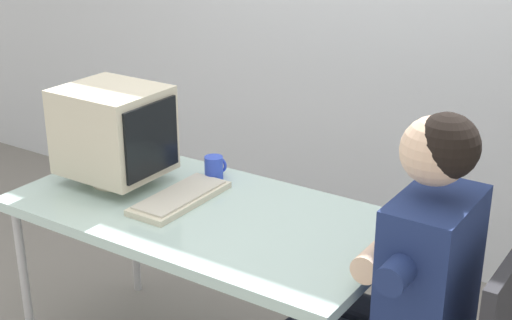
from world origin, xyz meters
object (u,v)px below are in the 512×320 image
Objects in this scene: keyboard at (180,197)px; desk_mug at (214,168)px; crt_monitor at (114,131)px; person_seated at (398,282)px; desk at (203,220)px.

keyboard is 4.46× the size of desk_mug.
person_seated is at bearing -2.58° from crt_monitor.
desk_mug is (-0.95, 0.31, 0.08)m from person_seated.
person_seated is 1.00m from desk_mug.
desk_mug is at bearing 38.56° from crt_monitor.
desk is 0.13m from keyboard.
keyboard is at bearing -84.98° from desk_mug.
person_seated reaches higher than desk.
keyboard is 0.26m from desk_mug.
keyboard is (0.33, -0.01, -0.21)m from crt_monitor.
desk is 0.81m from person_seated.
desk_mug is (0.31, 0.25, -0.17)m from crt_monitor.
desk is at bearing 176.79° from person_seated.
crt_monitor reaches higher than keyboard.
crt_monitor is at bearing 178.94° from keyboard.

